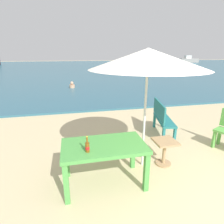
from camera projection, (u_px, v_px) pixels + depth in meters
ground_plane at (195, 205)px, 2.81m from camera, size 120.00×120.00×0.00m
sea_water at (80, 67)px, 30.66m from camera, size 120.00×50.00×0.08m
picnic_table_green at (104, 150)px, 3.09m from camera, size 1.40×0.80×0.76m
beer_bottle_amber at (87, 146)px, 2.80m from camera, size 0.07×0.07×0.26m
patio_umbrella at (148, 59)px, 3.17m from camera, size 2.10×2.10×2.30m
side_table_wood at (165, 149)px, 3.74m from camera, size 0.44×0.44×0.54m
bench_teal_center at (162, 117)px, 5.08m from camera, size 0.63×1.25×0.95m
swimmer_person at (72, 85)px, 11.86m from camera, size 0.34×0.34×0.41m
boat_cargo_ship at (189, 60)px, 44.69m from camera, size 4.60×1.26×1.67m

